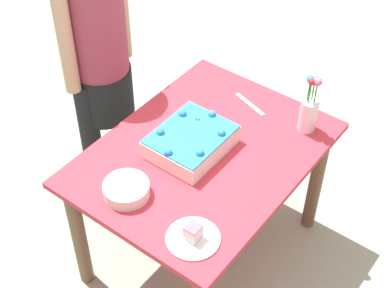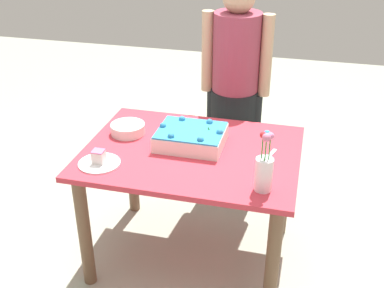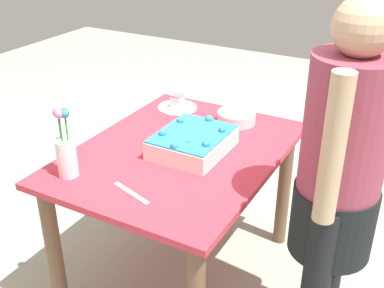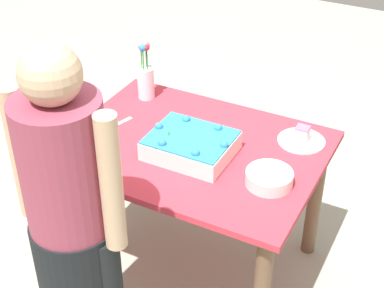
{
  "view_description": "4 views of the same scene",
  "coord_description": "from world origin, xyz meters",
  "px_view_note": "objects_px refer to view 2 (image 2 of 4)",
  "views": [
    {
      "loc": [
        1.55,
        1.11,
        2.55
      ],
      "look_at": [
        0.01,
        -0.06,
        0.75
      ],
      "focal_mm": 55.0,
      "sensor_mm": 36.0,
      "label": 1
    },
    {
      "loc": [
        -0.56,
        2.19,
        1.96
      ],
      "look_at": [
        0.0,
        -0.02,
        0.75
      ],
      "focal_mm": 45.0,
      "sensor_mm": 36.0,
      "label": 2
    },
    {
      "loc": [
        -1.67,
        -0.99,
        1.74
      ],
      "look_at": [
        -0.04,
        -0.09,
        0.79
      ],
      "focal_mm": 45.0,
      "sensor_mm": 36.0,
      "label": 3
    },
    {
      "loc": [
        1.0,
        -1.94,
        2.2
      ],
      "look_at": [
        0.03,
        -0.07,
        0.78
      ],
      "focal_mm": 55.0,
      "sensor_mm": 36.0,
      "label": 4
    }
  ],
  "objects_px": {
    "cake_knife": "(268,157)",
    "flower_vase": "(264,169)",
    "fruit_bowl": "(128,129)",
    "serving_plate_with_slice": "(99,161)",
    "person_standing": "(235,82)",
    "sheet_cake": "(191,137)"
  },
  "relations": [
    {
      "from": "serving_plate_with_slice",
      "to": "flower_vase",
      "type": "bearing_deg",
      "value": 178.0
    },
    {
      "from": "sheet_cake",
      "to": "flower_vase",
      "type": "bearing_deg",
      "value": 141.47
    },
    {
      "from": "cake_knife",
      "to": "fruit_bowl",
      "type": "bearing_deg",
      "value": 101.31
    },
    {
      "from": "fruit_bowl",
      "to": "flower_vase",
      "type": "bearing_deg",
      "value": 154.51
    },
    {
      "from": "cake_knife",
      "to": "flower_vase",
      "type": "bearing_deg",
      "value": -160.97
    },
    {
      "from": "serving_plate_with_slice",
      "to": "fruit_bowl",
      "type": "xyz_separation_m",
      "value": [
        -0.02,
        -0.36,
        0.01
      ]
    },
    {
      "from": "person_standing",
      "to": "fruit_bowl",
      "type": "bearing_deg",
      "value": -38.82
    },
    {
      "from": "serving_plate_with_slice",
      "to": "flower_vase",
      "type": "xyz_separation_m",
      "value": [
        -0.84,
        0.03,
        0.09
      ]
    },
    {
      "from": "person_standing",
      "to": "sheet_cake",
      "type": "bearing_deg",
      "value": -10.45
    },
    {
      "from": "sheet_cake",
      "to": "cake_knife",
      "type": "height_order",
      "value": "sheet_cake"
    },
    {
      "from": "sheet_cake",
      "to": "serving_plate_with_slice",
      "type": "bearing_deg",
      "value": 38.35
    },
    {
      "from": "cake_knife",
      "to": "flower_vase",
      "type": "xyz_separation_m",
      "value": [
        -0.01,
        0.31,
        0.11
      ]
    },
    {
      "from": "flower_vase",
      "to": "cake_knife",
      "type": "bearing_deg",
      "value": -88.16
    },
    {
      "from": "sheet_cake",
      "to": "fruit_bowl",
      "type": "distance_m",
      "value": 0.39
    },
    {
      "from": "sheet_cake",
      "to": "serving_plate_with_slice",
      "type": "distance_m",
      "value": 0.51
    },
    {
      "from": "cake_knife",
      "to": "serving_plate_with_slice",
      "type": "bearing_deg",
      "value": 125.77
    },
    {
      "from": "serving_plate_with_slice",
      "to": "cake_knife",
      "type": "bearing_deg",
      "value": -161.42
    },
    {
      "from": "serving_plate_with_slice",
      "to": "cake_knife",
      "type": "relative_size",
      "value": 1.06
    },
    {
      "from": "cake_knife",
      "to": "fruit_bowl",
      "type": "xyz_separation_m",
      "value": [
        0.81,
        -0.08,
        0.03
      ]
    },
    {
      "from": "cake_knife",
      "to": "flower_vase",
      "type": "height_order",
      "value": "flower_vase"
    },
    {
      "from": "cake_knife",
      "to": "person_standing",
      "type": "bearing_deg",
      "value": 40.02
    },
    {
      "from": "person_standing",
      "to": "serving_plate_with_slice",
      "type": "bearing_deg",
      "value": -27.9
    }
  ]
}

